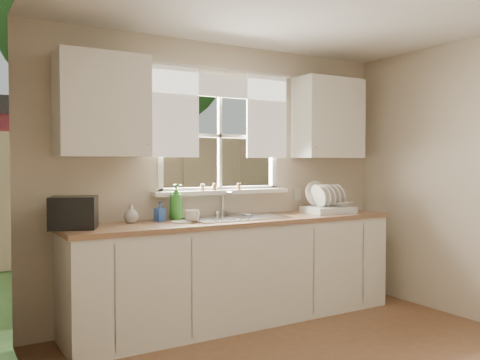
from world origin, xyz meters
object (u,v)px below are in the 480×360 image
dish_rack (328,205)px  cup (192,216)px  black_appliance (74,212)px  soap_bottle_a (176,202)px

dish_rack → cup: dish_rack is taller
black_appliance → dish_rack: bearing=20.0°
dish_rack → soap_bottle_a: 1.55m
dish_rack → black_appliance: dish_rack is taller
soap_bottle_a → cup: size_ratio=2.44×
cup → soap_bottle_a: bearing=126.2°
dish_rack → black_appliance: 2.42m
black_appliance → soap_bottle_a: bearing=29.5°
soap_bottle_a → black_appliance: soap_bottle_a is taller
soap_bottle_a → cup: soap_bottle_a is taller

